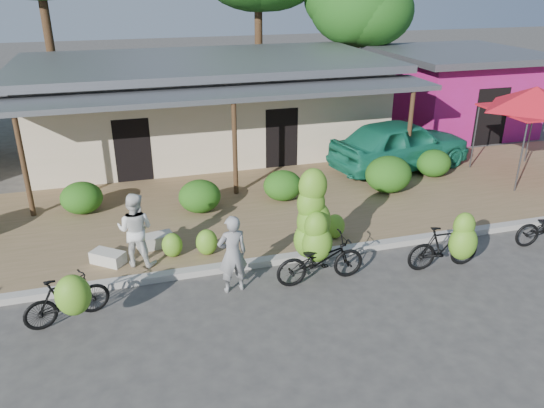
{
  "coord_description": "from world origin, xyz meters",
  "views": [
    {
      "loc": [
        -3.06,
        -8.18,
        6.1
      ],
      "look_at": [
        0.1,
        2.64,
        1.2
      ],
      "focal_mm": 35.0,
      "sensor_mm": 36.0,
      "label": 1
    }
  ],
  "objects_px": {
    "bike_center": "(316,238)",
    "bike_right": "(449,244)",
    "vendor": "(232,254)",
    "bystander": "(135,230)",
    "sack_near": "(155,241)",
    "sack_far": "(108,258)",
    "teal_van": "(401,144)",
    "red_canopy": "(535,98)",
    "tree_near_right": "(353,4)",
    "bike_left": "(68,298)"
  },
  "relations": [
    {
      "from": "sack_near",
      "to": "sack_far",
      "type": "distance_m",
      "value": 1.19
    },
    {
      "from": "bike_left",
      "to": "sack_near",
      "type": "height_order",
      "value": "bike_left"
    },
    {
      "from": "sack_near",
      "to": "bike_left",
      "type": "bearing_deg",
      "value": -124.9
    },
    {
      "from": "sack_near",
      "to": "bystander",
      "type": "xyz_separation_m",
      "value": [
        -0.42,
        -0.72,
        0.7
      ]
    },
    {
      "from": "bike_right",
      "to": "teal_van",
      "type": "height_order",
      "value": "teal_van"
    },
    {
      "from": "teal_van",
      "to": "bike_center",
      "type": "bearing_deg",
      "value": 125.04
    },
    {
      "from": "sack_far",
      "to": "bike_center",
      "type": "bearing_deg",
      "value": -20.19
    },
    {
      "from": "bike_center",
      "to": "sack_far",
      "type": "bearing_deg",
      "value": 68.43
    },
    {
      "from": "tree_near_right",
      "to": "sack_near",
      "type": "distance_m",
      "value": 15.69
    },
    {
      "from": "sack_far",
      "to": "vendor",
      "type": "distance_m",
      "value": 3.08
    },
    {
      "from": "tree_near_right",
      "to": "sack_far",
      "type": "height_order",
      "value": "tree_near_right"
    },
    {
      "from": "red_canopy",
      "to": "tree_near_right",
      "type": "bearing_deg",
      "value": 100.97
    },
    {
      "from": "bike_left",
      "to": "sack_far",
      "type": "height_order",
      "value": "bike_left"
    },
    {
      "from": "bike_right",
      "to": "vendor",
      "type": "distance_m",
      "value": 4.74
    },
    {
      "from": "sack_near",
      "to": "bystander",
      "type": "bearing_deg",
      "value": -120.37
    },
    {
      "from": "red_canopy",
      "to": "sack_far",
      "type": "distance_m",
      "value": 13.24
    },
    {
      "from": "bike_center",
      "to": "bike_right",
      "type": "height_order",
      "value": "bike_center"
    },
    {
      "from": "bike_center",
      "to": "vendor",
      "type": "bearing_deg",
      "value": 91.27
    },
    {
      "from": "bike_center",
      "to": "vendor",
      "type": "relative_size",
      "value": 1.4
    },
    {
      "from": "red_canopy",
      "to": "bike_left",
      "type": "xyz_separation_m",
      "value": [
        -13.52,
        -4.2,
        -2.01
      ]
    },
    {
      "from": "vendor",
      "to": "bystander",
      "type": "bearing_deg",
      "value": -43.91
    },
    {
      "from": "sack_far",
      "to": "red_canopy",
      "type": "bearing_deg",
      "value": 9.64
    },
    {
      "from": "red_canopy",
      "to": "sack_far",
      "type": "xyz_separation_m",
      "value": [
        -12.84,
        -2.18,
        -2.35
      ]
    },
    {
      "from": "bike_center",
      "to": "bystander",
      "type": "relative_size",
      "value": 1.41
    },
    {
      "from": "bike_right",
      "to": "vendor",
      "type": "bearing_deg",
      "value": 85.24
    },
    {
      "from": "bike_right",
      "to": "bystander",
      "type": "height_order",
      "value": "bystander"
    },
    {
      "from": "bike_center",
      "to": "sack_far",
      "type": "distance_m",
      "value": 4.69
    },
    {
      "from": "bike_right",
      "to": "tree_near_right",
      "type": "bearing_deg",
      "value": -12.78
    },
    {
      "from": "red_canopy",
      "to": "sack_near",
      "type": "xyz_separation_m",
      "value": [
        -11.76,
        -1.67,
        -2.34
      ]
    },
    {
      "from": "bike_right",
      "to": "bike_left",
      "type": "bearing_deg",
      "value": 90.47
    },
    {
      "from": "tree_near_right",
      "to": "teal_van",
      "type": "height_order",
      "value": "tree_near_right"
    },
    {
      "from": "bike_right",
      "to": "teal_van",
      "type": "bearing_deg",
      "value": -17.29
    },
    {
      "from": "red_canopy",
      "to": "bystander",
      "type": "bearing_deg",
      "value": -168.87
    },
    {
      "from": "bike_center",
      "to": "bystander",
      "type": "height_order",
      "value": "bike_center"
    },
    {
      "from": "sack_near",
      "to": "teal_van",
      "type": "height_order",
      "value": "teal_van"
    },
    {
      "from": "red_canopy",
      "to": "sack_near",
      "type": "relative_size",
      "value": 4.12
    },
    {
      "from": "tree_near_right",
      "to": "bike_left",
      "type": "xyz_separation_m",
      "value": [
        -11.67,
        -13.78,
        -4.31
      ]
    },
    {
      "from": "bike_center",
      "to": "bystander",
      "type": "bearing_deg",
      "value": 68.07
    },
    {
      "from": "tree_near_right",
      "to": "vendor",
      "type": "distance_m",
      "value": 16.41
    },
    {
      "from": "tree_near_right",
      "to": "bike_center",
      "type": "xyz_separation_m",
      "value": [
        -6.63,
        -13.36,
        -4.01
      ]
    },
    {
      "from": "tree_near_right",
      "to": "bike_right",
      "type": "distance_m",
      "value": 15.14
    },
    {
      "from": "bike_left",
      "to": "bike_center",
      "type": "height_order",
      "value": "bike_center"
    },
    {
      "from": "vendor",
      "to": "teal_van",
      "type": "xyz_separation_m",
      "value": [
        6.9,
        5.6,
        0.1
      ]
    },
    {
      "from": "tree_near_right",
      "to": "teal_van",
      "type": "distance_m",
      "value": 8.93
    },
    {
      "from": "bike_left",
      "to": "bystander",
      "type": "height_order",
      "value": "bystander"
    },
    {
      "from": "red_canopy",
      "to": "bystander",
      "type": "distance_m",
      "value": 12.53
    },
    {
      "from": "bike_left",
      "to": "bystander",
      "type": "relative_size",
      "value": 0.98
    },
    {
      "from": "vendor",
      "to": "teal_van",
      "type": "height_order",
      "value": "teal_van"
    },
    {
      "from": "vendor",
      "to": "tree_near_right",
      "type": "bearing_deg",
      "value": -127.55
    },
    {
      "from": "sack_far",
      "to": "bystander",
      "type": "bearing_deg",
      "value": -18.15
    }
  ]
}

